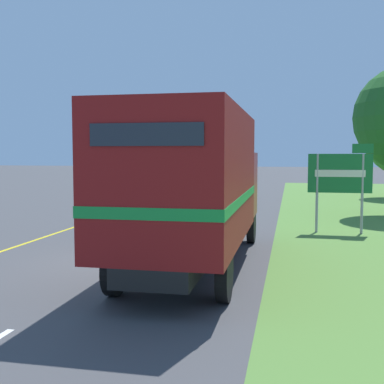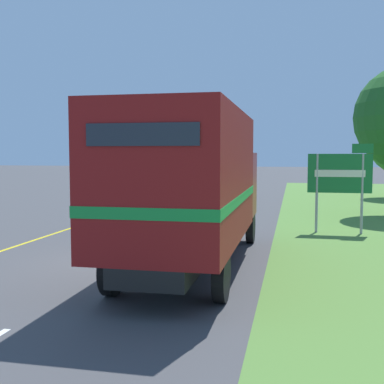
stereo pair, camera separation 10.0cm
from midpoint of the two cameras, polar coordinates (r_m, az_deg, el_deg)
name	(u,v)px [view 1 (the left image)]	position (r m, az deg, el deg)	size (l,w,h in m)	color
ground_plane	(119,262)	(12.36, -8.88, -8.23)	(200.00, 200.00, 0.00)	#444447
edge_line_yellow	(118,213)	(22.72, -8.94, -2.44)	(0.12, 52.23, 0.01)	yellow
centre_dash_near	(126,258)	(12.85, -8.04, -7.72)	(0.12, 2.60, 0.01)	white
centre_dash_mid_a	(182,223)	(19.09, -1.35, -3.69)	(0.12, 2.60, 0.01)	white
centre_dash_mid_b	(210,206)	(25.52, 1.99, -1.64)	(0.12, 2.60, 0.01)	white
centre_dash_far	(226,195)	(32.02, 3.97, -0.41)	(0.12, 2.60, 0.01)	white
centre_dash_farthest	(237,189)	(38.55, 5.28, 0.40)	(0.12, 2.60, 0.01)	white
horse_trailer_truck	(194,184)	(11.24, -0.05, 0.98)	(2.49, 8.18, 3.64)	black
lead_car_white	(180,185)	(27.31, -1.54, 0.82)	(1.80, 4.03, 1.95)	black
highway_sign	(341,176)	(17.25, 17.09, 1.85)	(2.14, 0.09, 3.07)	#9E9EA3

